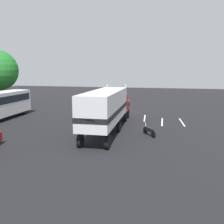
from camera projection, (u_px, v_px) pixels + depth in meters
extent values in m
plane|color=black|center=(116.00, 118.00, 29.29)|extent=(120.00, 120.00, 0.00)
cube|color=silver|center=(145.00, 118.00, 29.58)|extent=(4.40, 0.57, 0.01)
cube|color=silver|center=(162.00, 122.00, 27.28)|extent=(4.40, 0.33, 0.01)
cube|color=silver|center=(182.00, 122.00, 27.06)|extent=(4.39, 0.62, 0.01)
cube|color=#B21919|center=(119.00, 105.00, 29.35)|extent=(1.96, 2.61, 1.20)
cube|color=#B21919|center=(117.00, 103.00, 27.71)|extent=(1.56, 2.59, 2.20)
cube|color=silver|center=(120.00, 104.00, 30.25)|extent=(0.22, 2.10, 1.08)
cube|color=black|center=(119.00, 105.00, 29.34)|extent=(1.96, 2.65, 0.36)
cylinder|color=silver|center=(107.00, 98.00, 27.29)|extent=(0.18, 0.18, 3.40)
cylinder|color=silver|center=(125.00, 99.00, 26.87)|extent=(0.18, 0.18, 3.40)
cube|color=silver|center=(106.00, 106.00, 21.48)|extent=(10.65, 3.28, 2.80)
cube|color=black|center=(106.00, 110.00, 21.55)|extent=(10.65, 3.32, 0.44)
cylinder|color=silver|center=(107.00, 112.00, 28.58)|extent=(1.34, 0.72, 0.64)
cylinder|color=black|center=(111.00, 113.00, 30.04)|extent=(1.12, 0.37, 1.10)
cylinder|color=black|center=(128.00, 114.00, 29.63)|extent=(1.12, 0.37, 1.10)
cylinder|color=black|center=(108.00, 116.00, 27.82)|extent=(1.12, 0.37, 1.10)
cylinder|color=black|center=(125.00, 117.00, 27.40)|extent=(1.12, 0.37, 1.10)
cylinder|color=black|center=(97.00, 125.00, 23.03)|extent=(1.12, 0.37, 1.10)
cylinder|color=black|center=(119.00, 126.00, 22.62)|extent=(1.12, 0.37, 1.10)
cylinder|color=black|center=(80.00, 141.00, 17.95)|extent=(1.12, 0.37, 1.10)
cylinder|color=black|center=(108.00, 142.00, 17.54)|extent=(1.12, 0.37, 1.10)
cylinder|color=#2D3347|center=(78.00, 130.00, 21.79)|extent=(0.18, 0.18, 0.82)
cylinder|color=#2D3347|center=(78.00, 130.00, 21.64)|extent=(0.18, 0.18, 0.82)
cylinder|color=#333338|center=(78.00, 123.00, 21.59)|extent=(0.34, 0.34, 0.58)
sphere|color=tan|center=(78.00, 119.00, 21.52)|extent=(0.23, 0.23, 0.23)
cube|color=black|center=(76.00, 123.00, 21.60)|extent=(0.29, 0.21, 0.36)
cylinder|color=black|center=(10.00, 110.00, 32.37)|extent=(1.02, 0.38, 1.00)
cylinder|color=black|center=(25.00, 111.00, 32.02)|extent=(1.02, 0.38, 1.00)
cylinder|color=black|center=(145.00, 130.00, 21.92)|extent=(0.59, 0.47, 0.66)
cylinder|color=black|center=(153.00, 134.00, 20.59)|extent=(0.59, 0.47, 0.66)
cube|color=black|center=(149.00, 129.00, 21.21)|extent=(1.03, 0.85, 0.36)
cylinder|color=silver|center=(146.00, 126.00, 21.75)|extent=(0.27, 0.22, 0.69)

